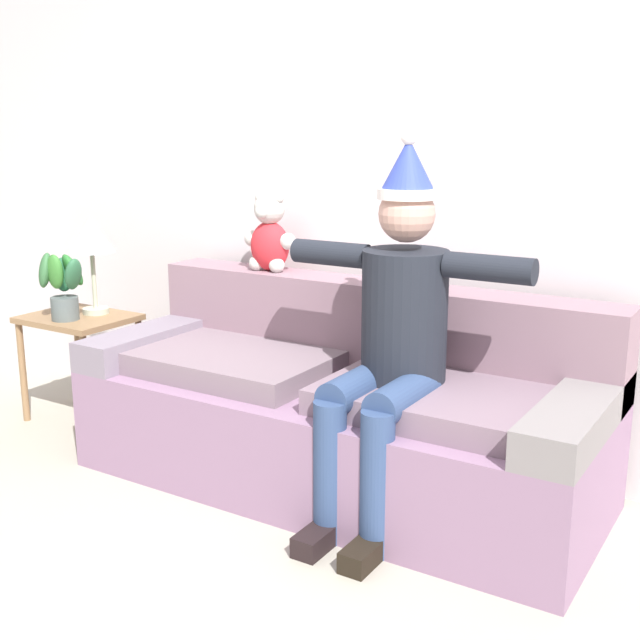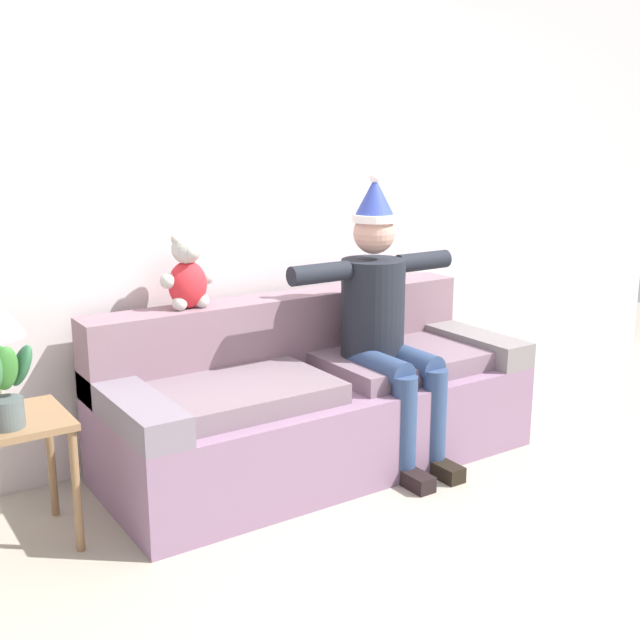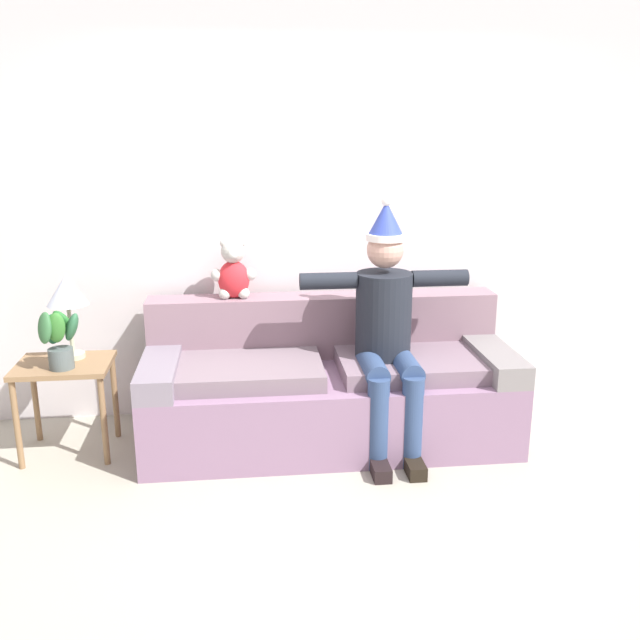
# 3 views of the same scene
# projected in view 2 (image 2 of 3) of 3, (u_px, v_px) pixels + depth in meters

# --- Properties ---
(ground_plane) EXTENTS (10.00, 10.00, 0.00)m
(ground_plane) POSITION_uv_depth(u_px,v_px,m) (442.00, 538.00, 3.41)
(ground_plane) COLOR #A6A090
(back_wall) EXTENTS (7.00, 0.10, 2.70)m
(back_wall) POSITION_uv_depth(u_px,v_px,m) (261.00, 201.00, 4.35)
(back_wall) COLOR silver
(back_wall) RESTS_ON ground_plane
(couch) EXTENTS (2.27, 0.91, 0.86)m
(couch) POSITION_uv_depth(u_px,v_px,m) (314.00, 401.00, 4.16)
(couch) COLOR gray
(couch) RESTS_ON ground_plane
(person_seated) EXTENTS (1.02, 0.77, 1.53)m
(person_seated) POSITION_uv_depth(u_px,v_px,m) (384.00, 318.00, 4.10)
(person_seated) COLOR #1E222A
(person_seated) RESTS_ON ground_plane
(teddy_bear) EXTENTS (0.29, 0.17, 0.38)m
(teddy_bear) POSITION_uv_depth(u_px,v_px,m) (188.00, 275.00, 3.91)
(teddy_bear) COLOR red
(teddy_bear) RESTS_ON couch
(side_table) EXTENTS (0.55, 0.44, 0.57)m
(side_table) POSITION_uv_depth(u_px,v_px,m) (0.00, 443.00, 3.23)
(side_table) COLOR olive
(side_table) RESTS_ON ground_plane
(potted_plant) EXTENTS (0.25, 0.25, 0.36)m
(potted_plant) POSITION_uv_depth(u_px,v_px,m) (3.00, 382.00, 3.09)
(potted_plant) COLOR #515C5C
(potted_plant) RESTS_ON side_table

